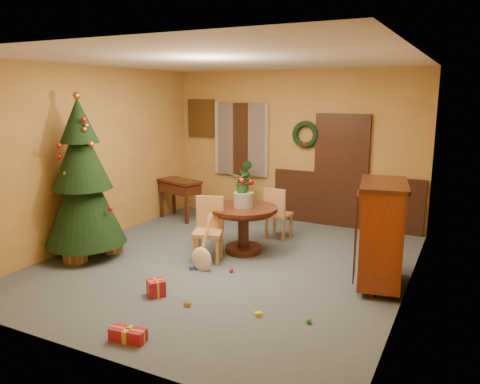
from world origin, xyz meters
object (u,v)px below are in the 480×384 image
Objects in this scene: chair_near at (209,227)px; christmas_tree at (83,181)px; writing_desk at (180,190)px; dining_table at (243,220)px; sideboard at (381,231)px.

chair_near is 2.00m from christmas_tree.
writing_desk is at bearing 89.09° from christmas_tree.
dining_table is 0.62m from chair_near.
dining_table is 1.09× the size of writing_desk.
dining_table is 0.43× the size of christmas_tree.
sideboard reaches higher than dining_table.
writing_desk is (-1.70, 1.76, 0.08)m from chair_near.
sideboard is (2.16, -0.39, 0.22)m from dining_table.
writing_desk is (-2.01, 1.22, 0.08)m from dining_table.
chair_near is 0.39× the size of christmas_tree.
writing_desk is 4.47m from sideboard.
writing_desk is at bearing 158.82° from sideboard.
christmas_tree reaches higher than sideboard.
chair_near is at bearing -45.99° from writing_desk.
chair_near reaches higher than dining_table.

